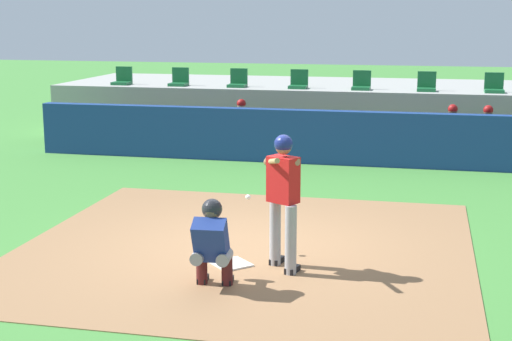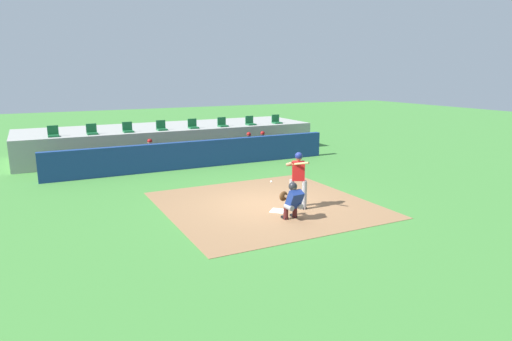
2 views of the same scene
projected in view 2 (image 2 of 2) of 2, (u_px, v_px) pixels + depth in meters
ground_plane at (266, 205)px, 14.42m from camera, size 80.00×80.00×0.00m
dirt_infield at (266, 205)px, 14.42m from camera, size 6.40×6.40×0.01m
home_plate at (278, 211)px, 13.72m from camera, size 0.62×0.62×0.02m
batter_at_plate at (298, 177)px, 13.80m from camera, size 0.56×0.90×1.80m
catcher_crouched at (292, 200)px, 12.84m from camera, size 0.50×1.84×1.13m
dugout_wall at (197, 154)px, 19.95m from camera, size 13.00×0.30×1.20m
dugout_bench at (190, 159)px, 20.90m from camera, size 11.80×0.44×0.45m
dugout_player_0 at (151, 153)px, 19.84m from camera, size 0.49×0.70×1.30m
dugout_player_1 at (250, 145)px, 22.01m from camera, size 0.49×0.70×1.30m
dugout_player_2 at (264, 144)px, 22.36m from camera, size 0.49×0.70×1.30m
stands_platform at (170, 139)px, 23.76m from camera, size 15.00×4.40×1.40m
stadium_seat_0 at (53, 134)px, 19.74m from camera, size 0.46×0.46×0.48m
stadium_seat_1 at (92, 131)px, 20.46m from camera, size 0.46×0.46×0.48m
stadium_seat_2 at (128, 129)px, 21.17m from camera, size 0.46×0.46×0.48m
stadium_seat_3 at (161, 127)px, 21.89m from camera, size 0.46×0.46×0.48m
stadium_seat_4 at (193, 126)px, 22.61m from camera, size 0.46×0.46×0.48m
stadium_seat_5 at (222, 124)px, 23.33m from camera, size 0.46×0.46×0.48m
stadium_seat_6 at (250, 122)px, 24.05m from camera, size 0.46×0.46×0.48m
stadium_seat_7 at (276, 121)px, 24.77m from camera, size 0.46×0.46×0.48m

